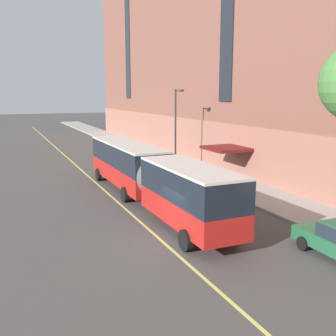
# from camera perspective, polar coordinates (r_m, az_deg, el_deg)

# --- Properties ---
(ground_plane) EXTENTS (260.00, 260.00, 0.00)m
(ground_plane) POSITION_cam_1_polar(r_m,az_deg,el_deg) (19.20, 0.95, -10.52)
(ground_plane) COLOR #4C4947
(sidewalk) EXTENTS (4.20, 160.00, 0.15)m
(sidewalk) POSITION_cam_1_polar(r_m,az_deg,el_deg) (26.26, 16.43, -4.92)
(sidewalk) COLOR #ADA89E
(sidewalk) RESTS_ON ground
(city_bus) EXTENTS (2.90, 19.30, 3.45)m
(city_bus) POSITION_cam_1_polar(r_m,az_deg,el_deg) (24.99, -3.00, -0.69)
(city_bus) COLOR red
(city_bus) RESTS_ON ground
(parked_car_navy_1) EXTENTS (2.04, 4.59, 1.56)m
(parked_car_navy_1) POSITION_cam_1_polar(r_m,az_deg,el_deg) (29.05, 3.87, -1.57)
(parked_car_navy_1) COLOR navy
(parked_car_navy_1) RESTS_ON ground
(parked_car_white_2) EXTENTS (2.07, 4.44, 1.56)m
(parked_car_white_2) POSITION_cam_1_polar(r_m,az_deg,el_deg) (47.95, -7.39, 3.25)
(parked_car_white_2) COLOR silver
(parked_car_white_2) RESTS_ON ground
(parked_car_champagne_4) EXTENTS (2.03, 4.61, 1.56)m
(parked_car_champagne_4) POSITION_cam_1_polar(r_m,az_deg,el_deg) (37.32, -2.61, 1.20)
(parked_car_champagne_4) COLOR #BCAD89
(parked_car_champagne_4) RESTS_ON ground
(street_lamp) EXTENTS (0.36, 1.48, 7.22)m
(street_lamp) POSITION_cam_1_polar(r_m,az_deg,el_deg) (35.82, 1.24, 6.87)
(street_lamp) COLOR #2D2D30
(street_lamp) RESTS_ON sidewalk
(lane_centerline) EXTENTS (0.16, 140.00, 0.01)m
(lane_centerline) POSITION_cam_1_polar(r_m,az_deg,el_deg) (21.61, -3.76, -8.06)
(lane_centerline) COLOR #E0D66B
(lane_centerline) RESTS_ON ground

